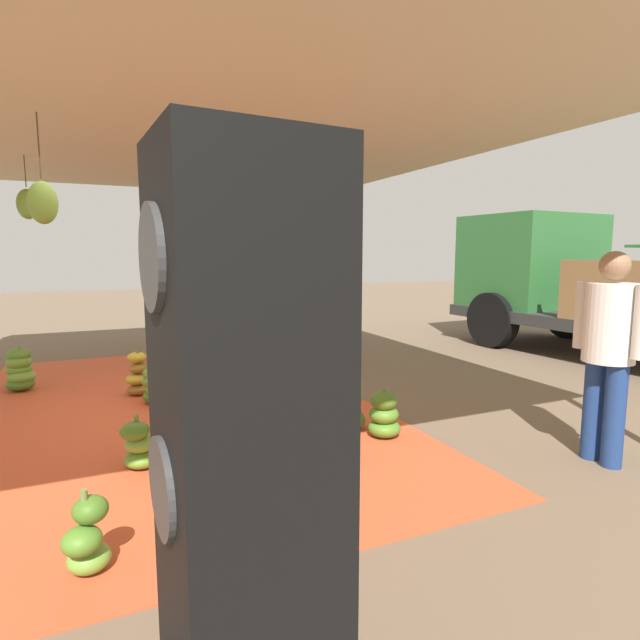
{
  "coord_description": "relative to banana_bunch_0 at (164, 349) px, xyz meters",
  "views": [
    {
      "loc": [
        5.55,
        -0.68,
        1.69
      ],
      "look_at": [
        -0.55,
        2.01,
        0.8
      ],
      "focal_mm": 28.06,
      "sensor_mm": 36.0,
      "label": 1
    }
  ],
  "objects": [
    {
      "name": "speaker_stack",
      "position": [
        6.44,
        -0.47,
        0.76
      ],
      "size": [
        0.5,
        0.55,
        2.01
      ],
      "color": "black",
      "rests_on": "ground"
    },
    {
      "name": "banana_bunch_15",
      "position": [
        2.63,
        0.61,
        0.01
      ],
      "size": [
        0.32,
        0.33,
        0.57
      ],
      "color": "#75A83D",
      "rests_on": "tarp_orange"
    },
    {
      "name": "banana_bunch_3",
      "position": [
        5.12,
        -0.99,
        -0.04
      ],
      "size": [
        0.28,
        0.27,
        0.47
      ],
      "color": "#6B9E38",
      "rests_on": "tarp_orange"
    },
    {
      "name": "ground_plane",
      "position": [
        2.3,
        2.83,
        -0.25
      ],
      "size": [
        40.0,
        40.0,
        0.0
      ],
      "primitive_type": "plane",
      "color": "brown"
    },
    {
      "name": "banana_bunch_5",
      "position": [
        4.02,
        0.17,
        -0.03
      ],
      "size": [
        0.36,
        0.34,
        0.48
      ],
      "color": "#60932D",
      "rests_on": "tarp_orange"
    },
    {
      "name": "banana_bunch_4",
      "position": [
        3.72,
        -0.28,
        0.0
      ],
      "size": [
        0.44,
        0.45,
        0.57
      ],
      "color": "#518428",
      "rests_on": "tarp_orange"
    },
    {
      "name": "banana_bunch_13",
      "position": [
        3.82,
        -0.63,
        -0.06
      ],
      "size": [
        0.37,
        0.38,
        0.43
      ],
      "color": "#60932D",
      "rests_on": "tarp_orange"
    },
    {
      "name": "banana_bunch_11",
      "position": [
        3.33,
        0.39,
        0.01
      ],
      "size": [
        0.41,
        0.43,
        0.57
      ],
      "color": "#6B9E38",
      "rests_on": "tarp_orange"
    },
    {
      "name": "banana_bunch_7",
      "position": [
        4.03,
        1.47,
        -0.04
      ],
      "size": [
        0.41,
        0.41,
        0.48
      ],
      "color": "#518428",
      "rests_on": "tarp_orange"
    },
    {
      "name": "banana_bunch_6",
      "position": [
        2.06,
        -0.35,
        -0.0
      ],
      "size": [
        0.35,
        0.36,
        0.55
      ],
      "color": "#477523",
      "rests_on": "tarp_orange"
    },
    {
      "name": "tent_canopy",
      "position": [
        2.29,
        -0.27,
        2.58
      ],
      "size": [
        8.0,
        7.0,
        2.92
      ],
      "color": "#9EA0A5",
      "rests_on": "ground"
    },
    {
      "name": "banana_bunch_2",
      "position": [
        1.14,
        1.01,
        -0.05
      ],
      "size": [
        0.41,
        0.41,
        0.45
      ],
      "color": "#6B9E38",
      "rests_on": "tarp_orange"
    },
    {
      "name": "banana_bunch_14",
      "position": [
        0.84,
        -1.81,
        0.01
      ],
      "size": [
        0.45,
        0.45,
        0.57
      ],
      "color": "#477523",
      "rests_on": "tarp_orange"
    },
    {
      "name": "banana_bunch_9",
      "position": [
        4.52,
        -0.37,
        -0.02
      ],
      "size": [
        0.35,
        0.35,
        0.49
      ],
      "color": "#60932D",
      "rests_on": "tarp_orange"
    },
    {
      "name": "banana_bunch_0",
      "position": [
        0.0,
        0.0,
        0.0
      ],
      "size": [
        0.36,
        0.35,
        0.54
      ],
      "color": "#6B9E38",
      "rests_on": "tarp_orange"
    },
    {
      "name": "cargo_truck_main",
      "position": [
        2.73,
        6.84,
        0.96
      ],
      "size": [
        6.5,
        2.76,
        2.4
      ],
      "color": "#2D2D2D",
      "rests_on": "ground"
    },
    {
      "name": "banana_bunch_1",
      "position": [
        0.17,
        1.16,
        -0.08
      ],
      "size": [
        0.38,
        0.38,
        0.41
      ],
      "color": "#518428",
      "rests_on": "tarp_orange"
    },
    {
      "name": "worker_0",
      "position": [
        5.21,
        2.82,
        0.75
      ],
      "size": [
        0.63,
        0.38,
        1.71
      ],
      "color": "navy",
      "rests_on": "ground"
    },
    {
      "name": "tarp_orange",
      "position": [
        2.3,
        -0.17,
        -0.24
      ],
      "size": [
        6.42,
        4.11,
        0.01
      ],
      "primitive_type": "cube",
      "color": "#D1512D",
      "rests_on": "ground"
    },
    {
      "name": "banana_bunch_10",
      "position": [
        3.7,
        1.32,
        -0.04
      ],
      "size": [
        0.32,
        0.29,
        0.46
      ],
      "color": "#60932D",
      "rests_on": "tarp_orange"
    },
    {
      "name": "banana_bunch_8",
      "position": [
        4.18,
        0.88,
        -0.02
      ],
      "size": [
        0.42,
        0.42,
        0.51
      ],
      "color": "#996628",
      "rests_on": "tarp_orange"
    },
    {
      "name": "banana_bunch_12",
      "position": [
        1.61,
        -0.49,
        -0.0
      ],
      "size": [
        0.36,
        0.35,
        0.57
      ],
      "color": "#996628",
      "rests_on": "tarp_orange"
    }
  ]
}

